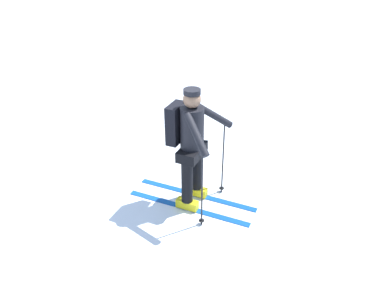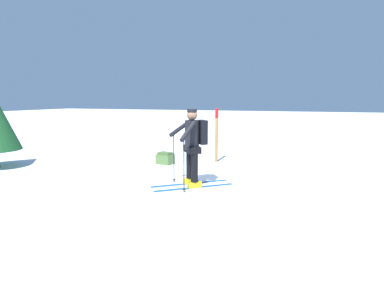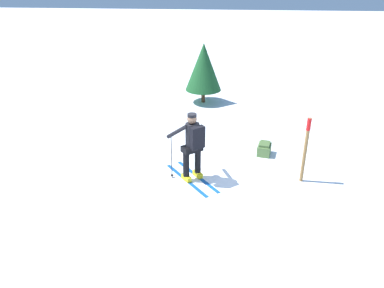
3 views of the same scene
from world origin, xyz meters
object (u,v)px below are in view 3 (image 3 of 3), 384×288
object	(u,v)px
skier	(193,144)
dropped_backpack	(264,149)
pine_tree	(204,67)
trail_marker	(306,146)

from	to	relation	value
skier	dropped_backpack	xyz separation A→B (m)	(-1.81, -1.48, -0.78)
dropped_backpack	pine_tree	bearing A→B (deg)	-65.20
trail_marker	dropped_backpack	bearing A→B (deg)	-59.81
dropped_backpack	pine_tree	size ratio (longest dim) A/B	0.23
pine_tree	dropped_backpack	bearing A→B (deg)	114.80
dropped_backpack	trail_marker	distance (m)	1.72
skier	dropped_backpack	world-z (taller)	skier
skier	trail_marker	xyz separation A→B (m)	(-2.59, -0.16, -0.01)
skier	trail_marker	size ratio (longest dim) A/B	1.04
trail_marker	pine_tree	world-z (taller)	pine_tree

